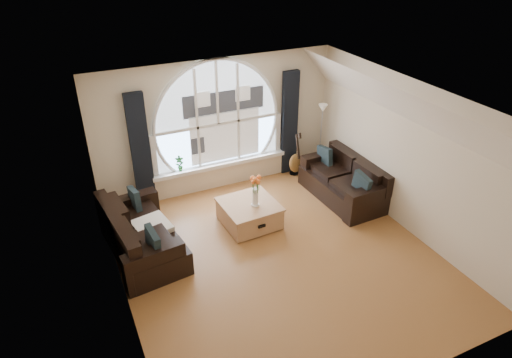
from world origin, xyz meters
name	(u,v)px	position (x,y,z in m)	size (l,w,h in m)	color
ground	(279,257)	(0.00, 0.00, 0.00)	(5.00, 5.50, 0.01)	brown
ceiling	(283,105)	(0.00, 0.00, 2.70)	(5.00, 5.50, 0.01)	silver
wall_back	(217,125)	(0.00, 2.75, 1.35)	(5.00, 0.01, 2.70)	beige
wall_front	(402,309)	(0.00, -2.75, 1.35)	(5.00, 0.01, 2.70)	beige
wall_left	(115,229)	(-2.50, 0.00, 1.35)	(0.01, 5.50, 2.70)	beige
wall_right	(408,157)	(2.50, 0.00, 1.35)	(0.01, 5.50, 2.70)	beige
attic_slope	(404,105)	(2.20, 0.00, 2.35)	(0.92, 5.50, 0.72)	silver
arched_window	(217,113)	(0.00, 2.72, 1.62)	(2.60, 0.06, 2.15)	silver
window_sill	(221,164)	(0.00, 2.65, 0.51)	(2.90, 0.22, 0.08)	white
window_frame	(218,113)	(0.00, 2.69, 1.62)	(2.76, 0.08, 2.15)	white
neighbor_house	(225,118)	(0.15, 2.71, 1.50)	(1.70, 0.02, 1.50)	silver
curtain_left	(141,151)	(-1.60, 2.63, 1.15)	(0.35, 0.12, 2.30)	black
curtain_right	(289,124)	(1.60, 2.63, 1.15)	(0.35, 0.12, 2.30)	black
sofa_left	(142,233)	(-2.01, 1.08, 0.40)	(0.96, 1.91, 0.85)	black
sofa_right	(343,180)	(2.05, 1.15, 0.40)	(0.93, 1.87, 0.83)	black
coffee_chest	(249,213)	(-0.04, 1.10, 0.24)	(0.98, 0.98, 0.48)	#B27E52
throw_blanket	(152,226)	(-1.84, 1.07, 0.50)	(0.55, 0.55, 0.10)	silver
vase_flowers	(255,187)	(0.03, 1.00, 0.83)	(0.24, 0.24, 0.70)	white
floor_lamp	(320,139)	(2.20, 2.29, 0.80)	(0.24, 0.24, 1.60)	#B2B2B2
guitar	(296,154)	(1.65, 2.37, 0.53)	(0.36, 0.24, 1.06)	olive
potted_plant	(180,164)	(-0.87, 2.65, 0.71)	(0.17, 0.12, 0.33)	#1E6023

